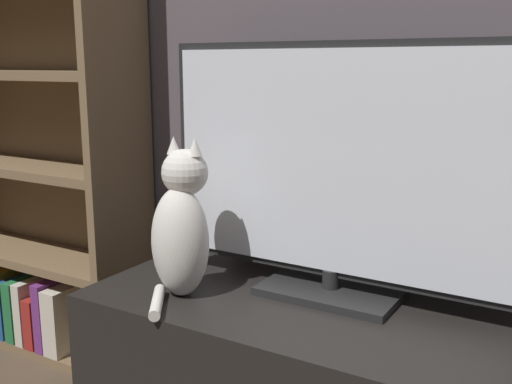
# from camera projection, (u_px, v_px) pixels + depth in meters

# --- Properties ---
(tv) EXTENTS (0.94, 0.21, 0.64)m
(tv) POSITION_uv_depth(u_px,v_px,m) (334.00, 173.00, 1.47)
(tv) COLOR black
(tv) RESTS_ON tv_stand
(cat) EXTENTS (0.15, 0.26, 0.40)m
(cat) POSITION_uv_depth(u_px,v_px,m) (182.00, 228.00, 1.51)
(cat) COLOR silver
(cat) RESTS_ON tv_stand
(bookshelf) EXTENTS (0.89, 0.28, 1.65)m
(bookshelf) POSITION_uv_depth(u_px,v_px,m) (36.00, 153.00, 2.15)
(bookshelf) COLOR brown
(bookshelf) RESTS_ON ground_plane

